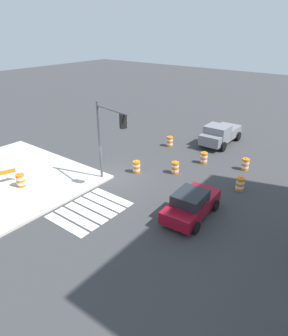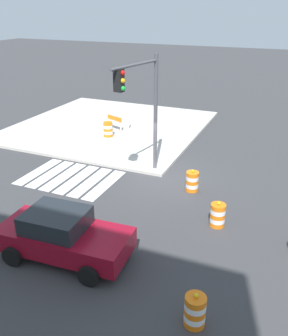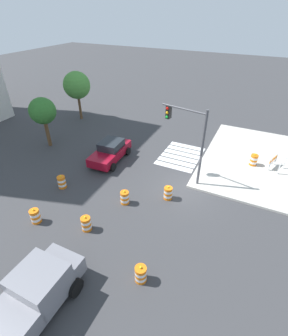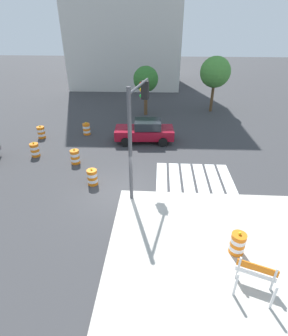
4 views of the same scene
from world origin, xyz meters
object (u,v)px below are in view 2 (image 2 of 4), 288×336
traffic_barrel_crosswalk_end (192,181)px  sports_car (63,235)px  traffic_barrel_far_curb (195,311)px  traffic_barrel_on_sidewalk (108,129)px  traffic_barrel_median_near (218,215)px  construction_barricade (116,120)px  traffic_light_pole (142,98)px

traffic_barrel_crosswalk_end → sports_car: bearing=67.3°
traffic_barrel_far_curb → traffic_barrel_on_sidewalk: bearing=-53.2°
sports_car → traffic_barrel_far_curb: bearing=167.3°
traffic_barrel_median_near → traffic_barrel_on_sidewalk: size_ratio=1.00×
traffic_barrel_crosswalk_end → traffic_barrel_median_near: same height
traffic_barrel_median_near → construction_barricade: (8.55, -8.52, 0.27)m
traffic_barrel_on_sidewalk → sports_car: bearing=111.0°
traffic_barrel_far_curb → construction_barricade: bearing=-55.9°
traffic_barrel_median_near → traffic_barrel_on_sidewalk: (8.36, -7.01, 0.15)m
traffic_barrel_crosswalk_end → traffic_barrel_median_near: size_ratio=1.00×
traffic_barrel_far_curb → construction_barricade: size_ratio=0.71×
construction_barricade → traffic_light_pole: (-4.37, 5.93, 3.19)m
sports_car → traffic_barrel_median_near: sports_car is taller
sports_car → construction_barricade: bearing=-70.6°
sports_car → traffic_barrel_far_curb: (-4.72, 1.07, -0.36)m
sports_car → traffic_barrel_crosswalk_end: 6.64m
traffic_barrel_far_curb → traffic_light_pole: traffic_light_pole is taller
traffic_barrel_crosswalk_end → traffic_barrel_on_sidewalk: size_ratio=1.00×
traffic_barrel_far_curb → traffic_barrel_on_sidewalk: (8.85, -11.83, 0.15)m
traffic_barrel_median_near → traffic_light_pole: bearing=-31.8°
traffic_light_pole → traffic_barrel_median_near: bearing=148.2°
construction_barricade → traffic_barrel_far_curb: bearing=124.1°
traffic_barrel_median_near → traffic_barrel_far_curb: same height
traffic_barrel_crosswalk_end → traffic_light_pole: traffic_light_pole is taller
traffic_barrel_crosswalk_end → traffic_barrel_on_sidewalk: 8.15m
traffic_barrel_median_near → construction_barricade: construction_barricade is taller
traffic_barrel_on_sidewalk → traffic_light_pole: size_ratio=0.19×
sports_car → traffic_barrel_on_sidewalk: 11.53m
traffic_barrel_crosswalk_end → traffic_barrel_far_curb: same height
sports_car → traffic_barrel_crosswalk_end: sports_car is taller
traffic_barrel_on_sidewalk → traffic_light_pole: (-4.18, 4.42, 3.31)m
sports_car → traffic_light_pole: (-0.05, -6.35, 3.10)m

